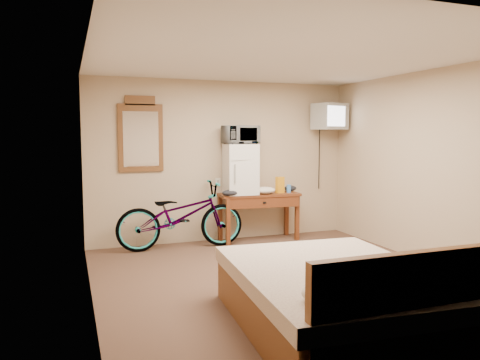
{
  "coord_description": "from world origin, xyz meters",
  "views": [
    {
      "loc": [
        -2.28,
        -4.7,
        1.67
      ],
      "look_at": [
        -0.24,
        0.84,
        1.09
      ],
      "focal_mm": 35.0,
      "sensor_mm": 36.0,
      "label": 1
    }
  ],
  "objects_px": {
    "bed": "(339,297)",
    "crt_television": "(330,117)",
    "blue_cup": "(289,189)",
    "wall_mirror": "(141,135)",
    "desk": "(260,202)",
    "mini_fridge": "(240,169)",
    "microwave": "(240,135)",
    "bicycle": "(181,216)"
  },
  "relations": [
    {
      "from": "crt_television",
      "to": "wall_mirror",
      "type": "distance_m",
      "value": 3.05
    },
    {
      "from": "desk",
      "to": "microwave",
      "type": "relative_size",
      "value": 2.53
    },
    {
      "from": "bicycle",
      "to": "blue_cup",
      "type": "bearing_deg",
      "value": -86.97
    },
    {
      "from": "crt_television",
      "to": "bicycle",
      "type": "distance_m",
      "value": 2.92
    },
    {
      "from": "microwave",
      "to": "crt_television",
      "type": "height_order",
      "value": "crt_television"
    },
    {
      "from": "microwave",
      "to": "crt_television",
      "type": "xyz_separation_m",
      "value": [
        1.55,
        -0.02,
        0.3
      ]
    },
    {
      "from": "wall_mirror",
      "to": "bicycle",
      "type": "xyz_separation_m",
      "value": [
        0.5,
        -0.35,
        -1.17
      ]
    },
    {
      "from": "wall_mirror",
      "to": "desk",
      "type": "bearing_deg",
      "value": -8.61
    },
    {
      "from": "bicycle",
      "to": "bed",
      "type": "relative_size",
      "value": 0.83
    },
    {
      "from": "desk",
      "to": "wall_mirror",
      "type": "distance_m",
      "value": 2.08
    },
    {
      "from": "blue_cup",
      "to": "crt_television",
      "type": "distance_m",
      "value": 1.38
    },
    {
      "from": "mini_fridge",
      "to": "crt_television",
      "type": "distance_m",
      "value": 1.75
    },
    {
      "from": "mini_fridge",
      "to": "wall_mirror",
      "type": "height_order",
      "value": "wall_mirror"
    },
    {
      "from": "blue_cup",
      "to": "crt_television",
      "type": "height_order",
      "value": "crt_television"
    },
    {
      "from": "microwave",
      "to": "bed",
      "type": "distance_m",
      "value": 3.7
    },
    {
      "from": "mini_fridge",
      "to": "wall_mirror",
      "type": "relative_size",
      "value": 0.7
    },
    {
      "from": "wall_mirror",
      "to": "bed",
      "type": "distance_m",
      "value": 4.05
    },
    {
      "from": "wall_mirror",
      "to": "microwave",
      "type": "bearing_deg",
      "value": -8.87
    },
    {
      "from": "desk",
      "to": "blue_cup",
      "type": "height_order",
      "value": "blue_cup"
    },
    {
      "from": "blue_cup",
      "to": "wall_mirror",
      "type": "distance_m",
      "value": 2.44
    },
    {
      "from": "desk",
      "to": "microwave",
      "type": "bearing_deg",
      "value": 172.64
    },
    {
      "from": "microwave",
      "to": "blue_cup",
      "type": "height_order",
      "value": "microwave"
    },
    {
      "from": "crt_television",
      "to": "blue_cup",
      "type": "bearing_deg",
      "value": -175.2
    },
    {
      "from": "mini_fridge",
      "to": "bicycle",
      "type": "bearing_deg",
      "value": -173.08
    },
    {
      "from": "mini_fridge",
      "to": "bicycle",
      "type": "xyz_separation_m",
      "value": [
        -0.98,
        -0.12,
        -0.65
      ]
    },
    {
      "from": "blue_cup",
      "to": "bed",
      "type": "distance_m",
      "value": 3.56
    },
    {
      "from": "bicycle",
      "to": "desk",
      "type": "bearing_deg",
      "value": -84.56
    },
    {
      "from": "wall_mirror",
      "to": "blue_cup",
      "type": "bearing_deg",
      "value": -7.91
    },
    {
      "from": "mini_fridge",
      "to": "microwave",
      "type": "height_order",
      "value": "microwave"
    },
    {
      "from": "desk",
      "to": "microwave",
      "type": "distance_m",
      "value": 1.09
    },
    {
      "from": "desk",
      "to": "crt_television",
      "type": "bearing_deg",
      "value": 0.87
    },
    {
      "from": "mini_fridge",
      "to": "bed",
      "type": "relative_size",
      "value": 0.35
    },
    {
      "from": "microwave",
      "to": "bed",
      "type": "relative_size",
      "value": 0.23
    },
    {
      "from": "bed",
      "to": "crt_television",
      "type": "bearing_deg",
      "value": 60.49
    },
    {
      "from": "crt_television",
      "to": "bed",
      "type": "distance_m",
      "value": 4.24
    },
    {
      "from": "mini_fridge",
      "to": "crt_television",
      "type": "bearing_deg",
      "value": -0.76
    },
    {
      "from": "crt_television",
      "to": "wall_mirror",
      "type": "relative_size",
      "value": 0.58
    },
    {
      "from": "mini_fridge",
      "to": "wall_mirror",
      "type": "xyz_separation_m",
      "value": [
        -1.48,
        0.23,
        0.52
      ]
    },
    {
      "from": "desk",
      "to": "mini_fridge",
      "type": "relative_size",
      "value": 1.67
    },
    {
      "from": "desk",
      "to": "bed",
      "type": "distance_m",
      "value": 3.46
    },
    {
      "from": "microwave",
      "to": "mini_fridge",
      "type": "bearing_deg",
      "value": -130.28
    },
    {
      "from": "blue_cup",
      "to": "bicycle",
      "type": "relative_size",
      "value": 0.07
    }
  ]
}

